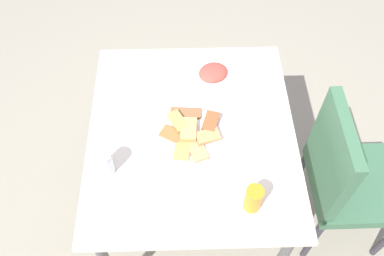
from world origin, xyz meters
The scene contains 10 objects.
ground_plane centered at (0.00, 0.00, 0.00)m, with size 6.00×6.00×0.00m, color gray.
dining_table centered at (0.00, 0.00, 0.68)m, with size 1.00×0.88×0.77m.
dining_chair centered at (0.11, 0.70, 0.54)m, with size 0.42×0.43×0.94m.
pide_platter centered at (0.01, 0.00, 0.78)m, with size 0.30×0.29×0.04m.
salad_plate_greens centered at (-0.32, 0.11, 0.79)m, with size 0.21×0.21×0.05m.
soda_can centered at (0.35, 0.22, 0.83)m, with size 0.07×0.07×0.12m, color orange.
drinking_glass centered at (0.18, -0.34, 0.83)m, with size 0.07×0.07×0.12m, color silver.
paper_napkin centered at (0.25, 0.11, 0.77)m, with size 0.13×0.13×0.00m, color white.
fork centered at (0.25, 0.09, 0.78)m, with size 0.18×0.02×0.01m, color silver.
spoon centered at (0.25, 0.12, 0.78)m, with size 0.18×0.01×0.01m, color silver.
Camera 1 is at (0.98, -0.03, 2.20)m, focal length 38.15 mm.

